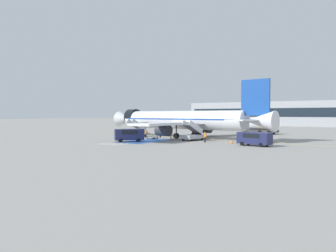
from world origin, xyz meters
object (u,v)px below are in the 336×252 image
(fuel_tanker, at_px, (259,127))
(service_van_1, at_px, (129,134))
(boarding_stairs_forward, at_px, (137,132))
(ground_crew_3, at_px, (205,136))
(ground_crew_0, at_px, (171,133))
(terminal_building, at_px, (293,114))
(baggage_cart, at_px, (153,137))
(traffic_cone_0, at_px, (232,142))
(boarding_stairs_aft, at_px, (193,135))
(ground_crew_2, at_px, (160,133))
(airliner, at_px, (182,120))
(ground_crew_1, at_px, (146,133))
(service_van_0, at_px, (254,138))

(fuel_tanker, bearing_deg, service_van_1, 171.35)
(boarding_stairs_forward, bearing_deg, ground_crew_3, -6.37)
(ground_crew_0, bearing_deg, ground_crew_3, 43.04)
(service_van_1, height_order, terminal_building, terminal_building)
(baggage_cart, height_order, traffic_cone_0, baggage_cart)
(traffic_cone_0, bearing_deg, boarding_stairs_aft, 169.28)
(ground_crew_0, height_order, traffic_cone_0, ground_crew_0)
(ground_crew_3, relative_size, traffic_cone_0, 2.91)
(fuel_tanker, relative_size, service_van_1, 1.87)
(boarding_stairs_forward, xyz_separation_m, ground_crew_3, (19.01, -3.92, 0.08))
(boarding_stairs_aft, bearing_deg, ground_crew_2, 173.49)
(boarding_stairs_forward, relative_size, terminal_building, 0.06)
(traffic_cone_0, bearing_deg, ground_crew_0, 168.42)
(airliner, height_order, terminal_building, airliner)
(boarding_stairs_aft, relative_size, ground_crew_1, 2.97)
(airliner, bearing_deg, traffic_cone_0, -109.67)
(airliner, distance_m, terminal_building, 84.63)
(airliner, distance_m, ground_crew_2, 5.36)
(ground_crew_1, bearing_deg, ground_crew_2, -60.94)
(ground_crew_0, bearing_deg, boarding_stairs_aft, 51.53)
(fuel_tanker, distance_m, service_van_0, 32.58)
(fuel_tanker, relative_size, ground_crew_1, 5.31)
(ground_crew_1, distance_m, ground_crew_2, 3.02)
(boarding_stairs_forward, bearing_deg, service_van_0, -4.81)
(boarding_stairs_forward, distance_m, ground_crew_3, 19.41)
(fuel_tanker, height_order, ground_crew_1, fuel_tanker)
(ground_crew_2, bearing_deg, service_van_0, -73.58)
(service_van_1, bearing_deg, boarding_stairs_aft, -90.93)
(service_van_0, height_order, terminal_building, terminal_building)
(boarding_stairs_aft, distance_m, service_van_1, 11.96)
(ground_crew_3, bearing_deg, service_van_1, -163.14)
(boarding_stairs_forward, height_order, service_van_1, boarding_stairs_forward)
(service_van_0, xyz_separation_m, traffic_cone_0, (-4.74, 2.03, -0.95))
(fuel_tanker, bearing_deg, baggage_cart, 165.24)
(boarding_stairs_forward, bearing_deg, ground_crew_2, 10.14)
(service_van_0, height_order, ground_crew_2, service_van_0)
(service_van_1, relative_size, ground_crew_0, 2.88)
(fuel_tanker, height_order, ground_crew_3, fuel_tanker)
(ground_crew_3, bearing_deg, fuel_tanker, 79.91)
(baggage_cart, height_order, terminal_building, terminal_building)
(service_van_0, bearing_deg, boarding_stairs_forward, -92.51)
(service_van_1, bearing_deg, baggage_cart, -43.02)
(airliner, height_order, traffic_cone_0, airliner)
(boarding_stairs_aft, bearing_deg, airliner, 143.93)
(boarding_stairs_aft, bearing_deg, ground_crew_1, -174.88)
(ground_crew_1, bearing_deg, service_van_1, -166.94)
(ground_crew_0, bearing_deg, fuel_tanker, 135.38)
(service_van_1, xyz_separation_m, baggage_cart, (-1.04, 8.04, -1.09))
(service_van_0, distance_m, traffic_cone_0, 5.24)
(ground_crew_3, bearing_deg, ground_crew_0, 146.40)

